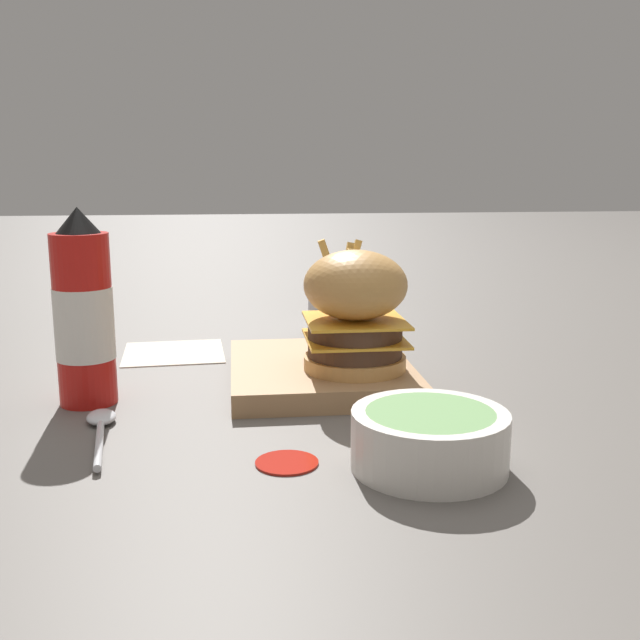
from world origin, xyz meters
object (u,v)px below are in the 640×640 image
at_px(burger, 355,309).
at_px(ketchup_bottle, 84,315).
at_px(serving_board, 320,372).
at_px(side_bowl, 430,438).
at_px(spoon, 101,424).
at_px(fries_basket, 347,306).

height_order(burger, ketchup_bottle, ketchup_bottle).
height_order(serving_board, ketchup_bottle, ketchup_bottle).
relative_size(burger, side_bowl, 1.02).
relative_size(burger, spoon, 0.87).
bearing_deg(spoon, serving_board, -66.95).
bearing_deg(side_bowl, burger, 6.76).
bearing_deg(burger, spoon, 110.96).
xyz_separation_m(ketchup_bottle, fries_basket, (0.29, -0.33, -0.05)).
height_order(ketchup_bottle, fries_basket, ketchup_bottle).
distance_m(serving_board, side_bowl, 0.27).
bearing_deg(serving_board, fries_basket, -15.74).
distance_m(ketchup_bottle, fries_basket, 0.44).
bearing_deg(fries_basket, serving_board, 164.26).
height_order(serving_board, fries_basket, fries_basket).
height_order(serving_board, burger, burger).
xyz_separation_m(ketchup_bottle, spoon, (-0.09, -0.03, -0.09)).
bearing_deg(serving_board, spoon, 120.93).
height_order(ketchup_bottle, spoon, ketchup_bottle).
bearing_deg(side_bowl, ketchup_bottle, 56.02).
xyz_separation_m(fries_basket, side_bowl, (-0.51, 0.01, -0.02)).
xyz_separation_m(ketchup_bottle, side_bowl, (-0.21, -0.32, -0.07)).
bearing_deg(burger, fries_basket, -6.85).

